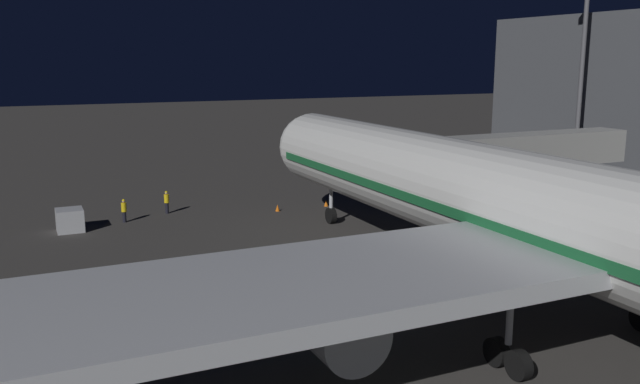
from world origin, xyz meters
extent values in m
plane|color=#383533|center=(0.00, 0.00, 0.00)|extent=(320.00, 320.00, 0.00)
cylinder|color=silver|center=(0.00, 11.49, 5.45)|extent=(5.23, 54.91, 5.23)
sphere|color=silver|center=(0.00, -15.96, 5.45)|extent=(5.12, 5.12, 5.12)
cube|color=#196033|center=(0.00, 11.49, 5.06)|extent=(5.28, 52.71, 0.50)
cube|color=black|center=(0.00, -14.40, 6.36)|extent=(2.87, 1.40, 0.90)
cube|color=#B7BABF|center=(0.00, 11.30, 4.53)|extent=(57.65, 8.08, 0.70)
cylinder|color=#B7BABF|center=(11.06, 10.30, 2.70)|extent=(2.66, 4.75, 2.66)
cylinder|color=black|center=(11.06, 7.92, 2.70)|extent=(2.26, 0.15, 2.26)
cylinder|color=#B7BABF|center=(0.00, -12.46, 2.32)|extent=(0.28, 0.28, 2.24)
cylinder|color=black|center=(0.00, -12.46, 0.60)|extent=(0.45, 1.20, 1.20)
cylinder|color=#B7BABF|center=(4.20, 12.30, 2.32)|extent=(0.28, 0.28, 2.24)
cylinder|color=black|center=(4.20, 11.65, 0.60)|extent=(0.45, 1.20, 1.20)
cylinder|color=black|center=(4.20, 12.95, 0.60)|extent=(0.45, 1.20, 1.20)
cube|color=#9E9E99|center=(-13.43, -7.12, 5.45)|extent=(18.65, 2.60, 2.50)
cube|color=#9E9E99|center=(-4.10, -7.12, 5.45)|extent=(3.20, 3.40, 3.00)
cube|color=black|center=(-2.70, -7.12, 5.45)|extent=(0.70, 3.20, 2.70)
cylinder|color=#B7BABF|center=(-5.10, -7.12, 2.10)|extent=(0.56, 0.56, 4.20)
cylinder|color=black|center=(-5.70, -7.12, 0.30)|extent=(0.25, 0.60, 0.60)
cylinder|color=black|center=(-4.50, -7.12, 0.30)|extent=(0.25, 0.60, 0.60)
cylinder|color=#59595E|center=(-25.50, -13.55, 9.31)|extent=(0.40, 0.40, 18.62)
cube|color=#B7BABF|center=(18.10, -18.29, 0.82)|extent=(1.85, 1.88, 1.64)
cylinder|color=black|center=(14.14, -19.38, 0.41)|extent=(0.28, 0.28, 0.83)
cylinder|color=yellow|center=(14.14, -19.38, 1.17)|extent=(0.40, 0.40, 0.69)
sphere|color=tan|center=(14.14, -19.38, 1.64)|extent=(0.24, 0.24, 0.24)
sphere|color=yellow|center=(14.14, -19.38, 1.69)|extent=(0.23, 0.23, 0.23)
cylinder|color=black|center=(10.56, -20.96, 0.44)|extent=(0.28, 0.28, 0.88)
cylinder|color=yellow|center=(10.56, -20.96, 1.22)|extent=(0.40, 0.40, 0.68)
sphere|color=tan|center=(10.56, -20.96, 1.68)|extent=(0.24, 0.24, 0.24)
sphere|color=yellow|center=(10.56, -20.96, 1.73)|extent=(0.23, 0.23, 0.23)
cone|color=orange|center=(-2.20, -17.96, 0.28)|extent=(0.36, 0.36, 0.55)
cone|color=orange|center=(2.20, -17.96, 0.28)|extent=(0.36, 0.36, 0.55)
camera|label=1|loc=(21.14, 31.22, 12.23)|focal=37.07mm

